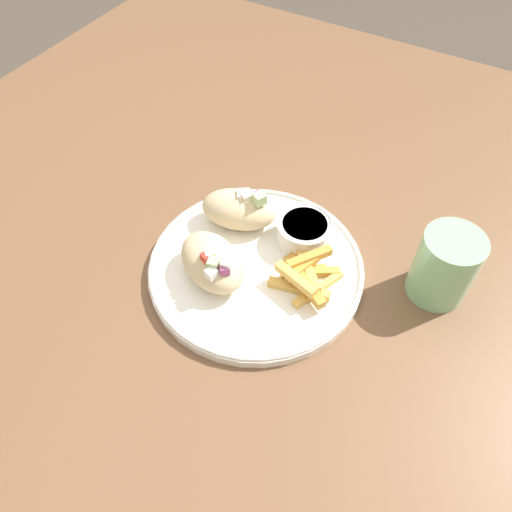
{
  "coord_description": "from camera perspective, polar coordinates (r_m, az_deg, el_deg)",
  "views": [
    {
      "loc": [
        0.22,
        -0.4,
        1.31
      ],
      "look_at": [
        0.01,
        -0.03,
        0.78
      ],
      "focal_mm": 35.0,
      "sensor_mm": 36.0,
      "label": 1
    }
  ],
  "objects": [
    {
      "name": "sauce_ramekin",
      "position": [
        0.71,
        5.53,
        2.96
      ],
      "size": [
        0.08,
        0.08,
        0.04
      ],
      "color": "white",
      "rests_on": "plate"
    },
    {
      "name": "plate",
      "position": [
        0.7,
        0.0,
        -1.25
      ],
      "size": [
        0.3,
        0.3,
        0.02
      ],
      "color": "white",
      "rests_on": "table"
    },
    {
      "name": "ground_plane",
      "position": [
        1.39,
        0.19,
        -19.62
      ],
      "size": [
        10.0,
        10.0,
        0.0
      ],
      "primitive_type": "plane",
      "color": "#4C4238"
    },
    {
      "name": "pita_sandwich_far",
      "position": [
        0.73,
        -1.93,
        5.39
      ],
      "size": [
        0.12,
        0.1,
        0.07
      ],
      "rotation": [
        0.0,
        0.0,
        0.3
      ],
      "color": "beige",
      "rests_on": "plate"
    },
    {
      "name": "pita_sandwich_near",
      "position": [
        0.67,
        -5.03,
        -0.69
      ],
      "size": [
        0.13,
        0.11,
        0.06
      ],
      "rotation": [
        0.0,
        0.0,
        -0.45
      ],
      "color": "beige",
      "rests_on": "plate"
    },
    {
      "name": "table",
      "position": [
        0.78,
        0.33,
        -2.96
      ],
      "size": [
        1.37,
        1.37,
        0.75
      ],
      "color": "brown",
      "rests_on": "ground_plane"
    },
    {
      "name": "water_glass",
      "position": [
        0.7,
        20.63,
        -1.36
      ],
      "size": [
        0.08,
        0.08,
        0.1
      ],
      "color": "#8CCC93",
      "rests_on": "table"
    },
    {
      "name": "fries_pile",
      "position": [
        0.67,
        5.54,
        -2.17
      ],
      "size": [
        0.1,
        0.11,
        0.03
      ],
      "color": "gold",
      "rests_on": "plate"
    }
  ]
}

